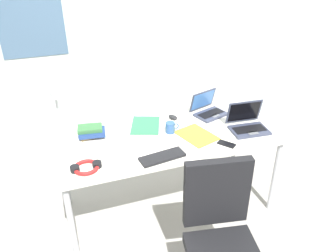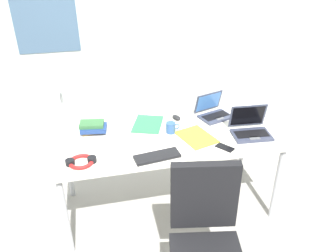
{
  "view_description": "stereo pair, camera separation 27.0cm",
  "coord_description": "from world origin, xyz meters",
  "px_view_note": "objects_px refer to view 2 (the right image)",
  "views": [
    {
      "loc": [
        -0.79,
        -2.22,
        2.14
      ],
      "look_at": [
        0.0,
        0.0,
        0.82
      ],
      "focal_mm": 36.53,
      "sensor_mm": 36.0,
      "label": 1
    },
    {
      "loc": [
        -0.53,
        -2.3,
        2.14
      ],
      "look_at": [
        0.0,
        0.0,
        0.82
      ],
      "focal_mm": 36.53,
      "sensor_mm": 36.0,
      "label": 2
    }
  ],
  "objects_px": {
    "laptop_back_right": "(250,129)",
    "external_keyboard": "(157,156)",
    "cell_phone": "(225,147)",
    "desk_lamp": "(62,108)",
    "paper_folder_center": "(196,137)",
    "computer_mouse": "(176,117)",
    "paper_folder_near_lamp": "(148,124)",
    "book_stack": "(93,127)",
    "laptop_by_keyboard": "(213,112)",
    "headphones": "(81,161)",
    "coffee_mug": "(171,128)"
  },
  "relations": [
    {
      "from": "cell_phone",
      "to": "desk_lamp",
      "type": "bearing_deg",
      "value": 117.06
    },
    {
      "from": "cell_phone",
      "to": "book_stack",
      "type": "relative_size",
      "value": 0.61
    },
    {
      "from": "cell_phone",
      "to": "headphones",
      "type": "xyz_separation_m",
      "value": [
        -1.05,
        0.04,
        0.01
      ]
    },
    {
      "from": "coffee_mug",
      "to": "paper_folder_near_lamp",
      "type": "bearing_deg",
      "value": 132.79
    },
    {
      "from": "laptop_by_keyboard",
      "to": "book_stack",
      "type": "distance_m",
      "value": 1.04
    },
    {
      "from": "laptop_back_right",
      "to": "paper_folder_near_lamp",
      "type": "bearing_deg",
      "value": 156.45
    },
    {
      "from": "paper_folder_center",
      "to": "laptop_by_keyboard",
      "type": "bearing_deg",
      "value": 51.46
    },
    {
      "from": "computer_mouse",
      "to": "book_stack",
      "type": "distance_m",
      "value": 0.72
    },
    {
      "from": "desk_lamp",
      "to": "headphones",
      "type": "distance_m",
      "value": 0.57
    },
    {
      "from": "desk_lamp",
      "to": "external_keyboard",
      "type": "distance_m",
      "value": 0.89
    },
    {
      "from": "desk_lamp",
      "to": "paper_folder_center",
      "type": "relative_size",
      "value": 1.29
    },
    {
      "from": "paper_folder_center",
      "to": "paper_folder_near_lamp",
      "type": "relative_size",
      "value": 1.0
    },
    {
      "from": "laptop_by_keyboard",
      "to": "coffee_mug",
      "type": "bearing_deg",
      "value": -155.89
    },
    {
      "from": "cell_phone",
      "to": "paper_folder_center",
      "type": "bearing_deg",
      "value": 92.36
    },
    {
      "from": "paper_folder_center",
      "to": "cell_phone",
      "type": "bearing_deg",
      "value": -50.41
    },
    {
      "from": "headphones",
      "to": "paper_folder_center",
      "type": "xyz_separation_m",
      "value": [
        0.89,
        0.15,
        -0.01
      ]
    },
    {
      "from": "computer_mouse",
      "to": "laptop_by_keyboard",
      "type": "bearing_deg",
      "value": -25.36
    },
    {
      "from": "laptop_by_keyboard",
      "to": "external_keyboard",
      "type": "xyz_separation_m",
      "value": [
        -0.61,
        -0.52,
        -0.03
      ]
    },
    {
      "from": "computer_mouse",
      "to": "paper_folder_near_lamp",
      "type": "height_order",
      "value": "computer_mouse"
    },
    {
      "from": "book_stack",
      "to": "paper_folder_near_lamp",
      "type": "xyz_separation_m",
      "value": [
        0.45,
        0.03,
        -0.04
      ]
    },
    {
      "from": "laptop_back_right",
      "to": "headphones",
      "type": "height_order",
      "value": "laptop_back_right"
    },
    {
      "from": "computer_mouse",
      "to": "cell_phone",
      "type": "bearing_deg",
      "value": -87.49
    },
    {
      "from": "desk_lamp",
      "to": "laptop_back_right",
      "type": "distance_m",
      "value": 1.51
    },
    {
      "from": "paper_folder_near_lamp",
      "to": "cell_phone",
      "type": "bearing_deg",
      "value": -44.51
    },
    {
      "from": "coffee_mug",
      "to": "computer_mouse",
      "type": "bearing_deg",
      "value": 64.87
    },
    {
      "from": "paper_folder_center",
      "to": "coffee_mug",
      "type": "relative_size",
      "value": 2.74
    },
    {
      "from": "paper_folder_near_lamp",
      "to": "computer_mouse",
      "type": "bearing_deg",
      "value": 8.22
    },
    {
      "from": "headphones",
      "to": "computer_mouse",
      "type": "bearing_deg",
      "value": 31.01
    },
    {
      "from": "laptop_back_right",
      "to": "book_stack",
      "type": "xyz_separation_m",
      "value": [
        -1.23,
        0.31,
        0.0
      ]
    },
    {
      "from": "desk_lamp",
      "to": "laptop_by_keyboard",
      "type": "bearing_deg",
      "value": -2.44
    },
    {
      "from": "laptop_by_keyboard",
      "to": "book_stack",
      "type": "xyz_separation_m",
      "value": [
        -1.04,
        -0.05,
        0.0
      ]
    },
    {
      "from": "book_stack",
      "to": "paper_folder_center",
      "type": "bearing_deg",
      "value": -18.51
    },
    {
      "from": "desk_lamp",
      "to": "coffee_mug",
      "type": "height_order",
      "value": "desk_lamp"
    },
    {
      "from": "desk_lamp",
      "to": "paper_folder_near_lamp",
      "type": "relative_size",
      "value": 1.29
    },
    {
      "from": "paper_folder_center",
      "to": "coffee_mug",
      "type": "distance_m",
      "value": 0.22
    },
    {
      "from": "external_keyboard",
      "to": "laptop_back_right",
      "type": "bearing_deg",
      "value": 3.73
    },
    {
      "from": "paper_folder_center",
      "to": "book_stack",
      "type": "bearing_deg",
      "value": 161.49
    },
    {
      "from": "laptop_by_keyboard",
      "to": "headphones",
      "type": "bearing_deg",
      "value": -157.66
    },
    {
      "from": "headphones",
      "to": "book_stack",
      "type": "bearing_deg",
      "value": 76.57
    },
    {
      "from": "external_keyboard",
      "to": "cell_phone",
      "type": "distance_m",
      "value": 0.52
    },
    {
      "from": "laptop_by_keyboard",
      "to": "paper_folder_center",
      "type": "relative_size",
      "value": 1.06
    },
    {
      "from": "computer_mouse",
      "to": "external_keyboard",
      "type": "bearing_deg",
      "value": -139.49
    },
    {
      "from": "desk_lamp",
      "to": "laptop_back_right",
      "type": "relative_size",
      "value": 1.26
    },
    {
      "from": "laptop_by_keyboard",
      "to": "coffee_mug",
      "type": "distance_m",
      "value": 0.47
    },
    {
      "from": "laptop_back_right",
      "to": "external_keyboard",
      "type": "distance_m",
      "value": 0.81
    },
    {
      "from": "desk_lamp",
      "to": "cell_phone",
      "type": "relative_size",
      "value": 2.94
    },
    {
      "from": "external_keyboard",
      "to": "coffee_mug",
      "type": "height_order",
      "value": "coffee_mug"
    },
    {
      "from": "laptop_by_keyboard",
      "to": "paper_folder_near_lamp",
      "type": "distance_m",
      "value": 0.59
    },
    {
      "from": "paper_folder_near_lamp",
      "to": "coffee_mug",
      "type": "bearing_deg",
      "value": -47.21
    },
    {
      "from": "external_keyboard",
      "to": "coffee_mug",
      "type": "distance_m",
      "value": 0.38
    }
  ]
}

